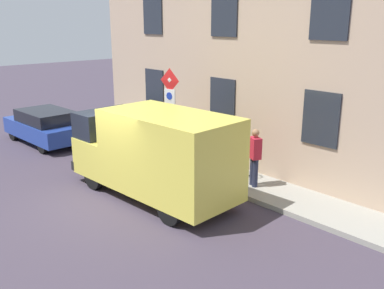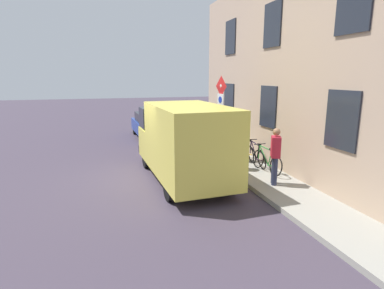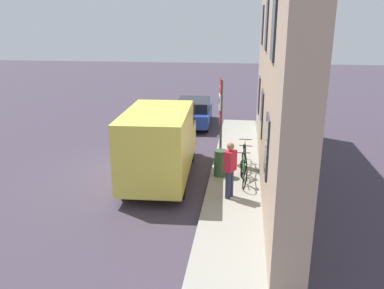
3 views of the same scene
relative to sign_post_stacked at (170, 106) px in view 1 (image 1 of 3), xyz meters
name	(u,v)px [view 1 (image 1 of 3)]	position (x,y,z in m)	size (l,w,h in m)	color
ground_plane	(113,200)	(-2.92, -0.95, -2.15)	(80.00, 80.00, 0.00)	#3F3644
sidewalk_slab	(204,169)	(0.64, -0.95, -2.08)	(1.70, 15.35, 0.14)	gray
building_facade	(231,61)	(1.84, -0.95, 1.38)	(0.75, 13.35, 7.06)	tan
sign_post_stacked	(170,106)	(0.00, 0.00, 0.00)	(0.18, 0.56, 3.11)	#474C47
delivery_van	(155,152)	(-1.90, -1.58, -0.81)	(2.27, 5.42, 2.50)	#DDCE4C
parked_hatchback	(45,126)	(-1.75, 5.85, -1.41)	(1.89, 4.06, 1.38)	#223D94
bicycle_green	(233,161)	(0.94, -1.96, -1.64)	(0.46, 1.72, 0.89)	black
bicycle_black	(215,156)	(0.94, -1.16, -1.64)	(0.46, 1.72, 0.89)	black
bicycle_orange	(198,150)	(0.94, -0.35, -1.64)	(0.46, 1.71, 0.89)	black
pedestrian	(255,156)	(0.53, -3.15, -1.08)	(0.40, 0.47, 1.72)	#262B47
litter_bin	(203,160)	(0.15, -1.41, -1.56)	(0.44, 0.44, 0.90)	#2D5133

